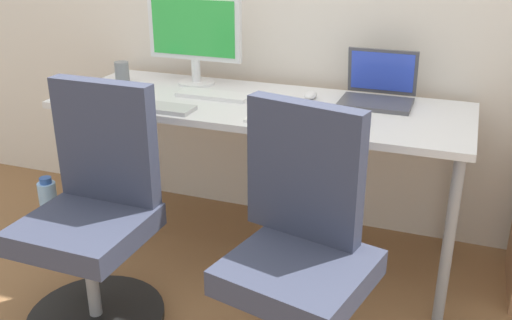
# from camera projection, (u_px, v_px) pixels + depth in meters

# --- Properties ---
(ground_plane) EXTENTS (5.28, 5.28, 0.00)m
(ground_plane) POSITION_uv_depth(u_px,v_px,m) (260.00, 246.00, 2.85)
(ground_plane) COLOR brown
(desk) EXTENTS (1.83, 0.67, 0.74)m
(desk) POSITION_uv_depth(u_px,v_px,m) (260.00, 116.00, 2.59)
(desk) COLOR silver
(desk) RESTS_ON ground
(office_chair_left) EXTENTS (0.54, 0.54, 0.94)m
(office_chair_left) POSITION_uv_depth(u_px,v_px,m) (95.00, 219.00, 2.21)
(office_chair_left) COLOR black
(office_chair_left) RESTS_ON ground
(office_chair_right) EXTENTS (0.54, 0.54, 0.94)m
(office_chair_right) POSITION_uv_depth(u_px,v_px,m) (300.00, 260.00, 1.95)
(office_chair_right) COLOR black
(office_chair_right) RESTS_ON ground
(water_bottle_on_floor) EXTENTS (0.09, 0.09, 0.31)m
(water_bottle_on_floor) POSITION_uv_depth(u_px,v_px,m) (49.00, 207.00, 2.92)
(water_bottle_on_floor) COLOR #8CBFF2
(water_bottle_on_floor) RESTS_ON ground
(desktop_monitor) EXTENTS (0.48, 0.18, 0.43)m
(desktop_monitor) POSITION_uv_depth(u_px,v_px,m) (194.00, 33.00, 2.77)
(desktop_monitor) COLOR silver
(desktop_monitor) RESTS_ON desk
(open_laptop) EXTENTS (0.31, 0.26, 0.23)m
(open_laptop) POSITION_uv_depth(u_px,v_px,m) (378.00, 90.00, 2.55)
(open_laptop) COLOR #4C4C51
(open_laptop) RESTS_ON desk
(keyboard_by_monitor) EXTENTS (0.34, 0.12, 0.02)m
(keyboard_by_monitor) POSITION_uv_depth(u_px,v_px,m) (156.00, 107.00, 2.47)
(keyboard_by_monitor) COLOR #B7B7B7
(keyboard_by_monitor) RESTS_ON desk
(keyboard_by_laptop) EXTENTS (0.34, 0.12, 0.02)m
(keyboard_by_laptop) POSITION_uv_depth(u_px,v_px,m) (214.00, 95.00, 2.64)
(keyboard_by_laptop) COLOR silver
(keyboard_by_laptop) RESTS_ON desk
(mouse_by_monitor) EXTENTS (0.06, 0.10, 0.03)m
(mouse_by_monitor) POSITION_uv_depth(u_px,v_px,m) (310.00, 95.00, 2.62)
(mouse_by_monitor) COLOR silver
(mouse_by_monitor) RESTS_ON desk
(mouse_by_laptop) EXTENTS (0.06, 0.10, 0.03)m
(mouse_by_laptop) POSITION_uv_depth(u_px,v_px,m) (361.00, 120.00, 2.28)
(mouse_by_laptop) COLOR #2D2D2D
(mouse_by_laptop) RESTS_ON desk
(coffee_mug) EXTENTS (0.08, 0.08, 0.09)m
(coffee_mug) POSITION_uv_depth(u_px,v_px,m) (89.00, 90.00, 2.58)
(coffee_mug) COLOR teal
(coffee_mug) RESTS_ON desk
(pen_cup) EXTENTS (0.07, 0.07, 0.10)m
(pen_cup) POSITION_uv_depth(u_px,v_px,m) (122.00, 72.00, 2.87)
(pen_cup) COLOR slate
(pen_cup) RESTS_ON desk
(paper_pile) EXTENTS (0.21, 0.30, 0.01)m
(paper_pile) POSITION_uv_depth(u_px,v_px,m) (280.00, 113.00, 2.40)
(paper_pile) COLOR white
(paper_pile) RESTS_ON desk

